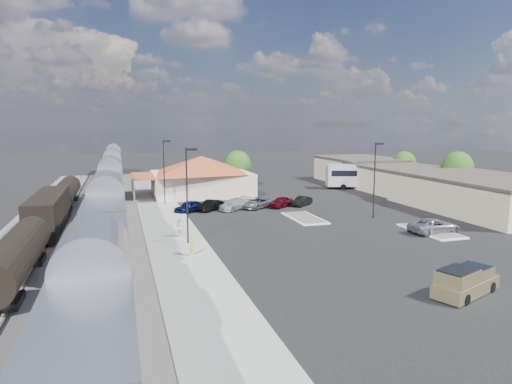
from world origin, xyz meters
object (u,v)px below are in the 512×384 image
object	(u,v)px
suv	(434,226)
coach_bus	(365,175)
pickup_truck	(466,281)
station_depot	(201,175)

from	to	relation	value
suv	coach_bus	world-z (taller)	coach_bus
pickup_truck	suv	distance (m)	17.69
station_depot	suv	xyz separation A→B (m)	(18.51, -32.61, -2.37)
pickup_truck	coach_bus	size ratio (longest dim) A/B	0.43
station_depot	coach_bus	distance (m)	28.59
station_depot	suv	size ratio (longest dim) A/B	3.37
suv	coach_bus	size ratio (longest dim) A/B	0.40
suv	coach_bus	distance (m)	33.13
coach_bus	suv	bearing A→B (deg)	178.02
station_depot	pickup_truck	world-z (taller)	station_depot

